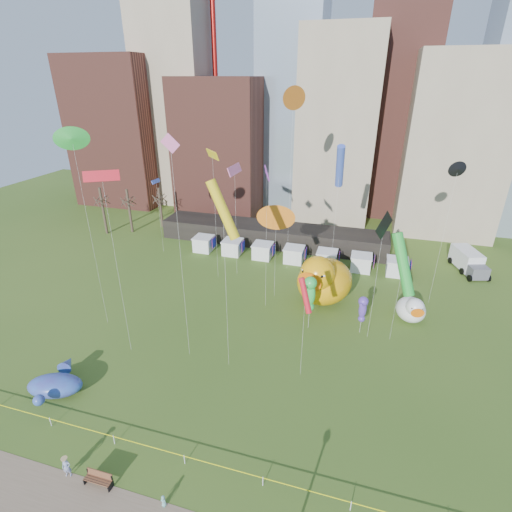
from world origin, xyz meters
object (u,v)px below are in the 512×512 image
(big_duck, at_px, (323,280))
(box_truck, at_px, (468,261))
(small_duck, at_px, (412,309))
(toddler, at_px, (163,501))
(whale_inflatable, at_px, (56,384))
(park_bench, at_px, (99,478))
(seahorse_purple, at_px, (363,307))
(seahorse_green, at_px, (311,291))
(woman, at_px, (67,467))

(big_duck, xyz_separation_m, box_truck, (19.34, 14.89, -1.70))
(small_duck, relative_size, toddler, 5.10)
(small_duck, xyz_separation_m, whale_inflatable, (-31.37, -20.98, -0.61))
(big_duck, relative_size, toddler, 10.56)
(whale_inflatable, height_order, park_bench, whale_inflatable)
(park_bench, bearing_deg, big_duck, 67.15)
(seahorse_purple, bearing_deg, box_truck, 68.90)
(park_bench, bearing_deg, seahorse_purple, 53.80)
(park_bench, bearing_deg, seahorse_green, 63.34)
(seahorse_green, bearing_deg, seahorse_purple, 32.08)
(big_duck, relative_size, seahorse_green, 1.50)
(box_truck, bearing_deg, small_duck, -136.14)
(box_truck, xyz_separation_m, woman, (-33.60, -43.54, -0.65))
(seahorse_green, bearing_deg, big_duck, 107.79)
(seahorse_green, distance_m, seahorse_purple, 5.92)
(seahorse_green, xyz_separation_m, whale_inflatable, (-20.19, -16.15, -3.86))
(seahorse_green, xyz_separation_m, park_bench, (-11.04, -22.49, -4.27))
(seahorse_purple, xyz_separation_m, whale_inflatable, (-25.85, -16.92, -2.34))
(small_duck, bearing_deg, park_bench, -139.13)
(box_truck, bearing_deg, woman, -145.02)
(seahorse_green, xyz_separation_m, woman, (-13.56, -22.59, -3.97))
(big_duck, distance_m, toddler, 29.54)
(woman, bearing_deg, park_bench, -15.95)
(park_bench, bearing_deg, box_truck, 53.91)
(whale_inflatable, bearing_deg, seahorse_purple, 17.32)
(seahorse_purple, bearing_deg, whale_inflatable, -132.45)
(seahorse_purple, xyz_separation_m, park_bench, (-16.70, -23.26, -2.76))
(small_duck, xyz_separation_m, seahorse_green, (-11.18, -4.84, 3.24))
(big_duck, height_order, toddler, big_duck)
(whale_inflatable, bearing_deg, box_truck, 26.81)
(big_duck, xyz_separation_m, seahorse_green, (-0.69, -6.06, 1.62))
(small_duck, distance_m, box_truck, 18.39)
(park_bench, xyz_separation_m, woman, (-2.53, -0.10, 0.30))
(box_truck, bearing_deg, seahorse_green, -151.08)
(big_duck, bearing_deg, woman, -100.38)
(seahorse_green, distance_m, whale_inflatable, 26.13)
(park_bench, relative_size, box_truck, 0.28)
(small_duck, xyz_separation_m, box_truck, (8.85, 16.12, -0.07))
(seahorse_purple, height_order, park_bench, seahorse_purple)
(whale_inflatable, distance_m, park_bench, 11.14)
(big_duck, height_order, woman, big_duck)
(small_duck, distance_m, toddler, 32.35)
(seahorse_green, height_order, box_truck, seahorse_green)
(box_truck, relative_size, woman, 4.36)
(big_duck, xyz_separation_m, woman, (-14.25, -28.65, -2.35))
(small_duck, relative_size, woman, 2.82)
(small_duck, distance_m, park_bench, 35.23)
(seahorse_purple, relative_size, park_bench, 2.27)
(small_duck, relative_size, whale_inflatable, 0.77)
(seahorse_green, height_order, park_bench, seahorse_green)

